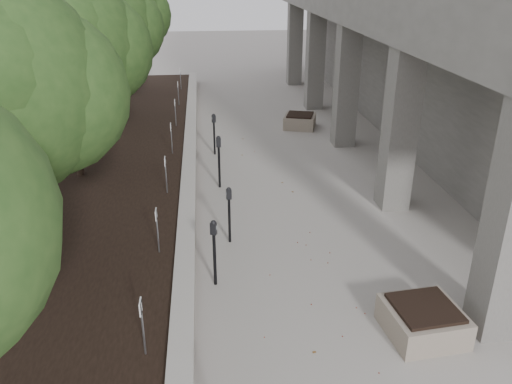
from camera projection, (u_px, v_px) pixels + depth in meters
retaining_wall at (190, 163)px, 15.57m from camera, size 0.39×26.00×0.50m
planting_bed at (64, 169)px, 15.25m from camera, size 7.00×26.00×0.40m
crabapple_tree_3 at (66, 76)px, 13.23m from camera, size 4.60×4.00×5.44m
crabapple_tree_4 at (100, 47)px, 17.78m from camera, size 4.60×4.00×5.44m
crabapple_tree_5 at (120, 30)px, 22.33m from camera, size 4.60×4.00×5.44m
parking_sign_2 at (143, 328)px, 7.53m from camera, size 0.04×0.22×0.96m
parking_sign_3 at (158, 231)px, 10.26m from camera, size 0.04×0.22×0.96m
parking_sign_4 at (166, 175)px, 13.00m from camera, size 0.04×0.22×0.96m
parking_sign_5 at (172, 138)px, 15.73m from camera, size 0.04×0.22×0.96m
parking_sign_6 at (175, 113)px, 18.46m from camera, size 0.04×0.22×0.96m
parking_sign_7 at (178, 94)px, 21.19m from camera, size 0.04×0.22×0.96m
parking_sign_8 at (181, 79)px, 23.92m from camera, size 0.04×0.22×0.96m
parking_meter_2 at (214, 253)px, 9.84m from camera, size 0.16×0.14×1.40m
parking_meter_3 at (229, 215)px, 11.40m from camera, size 0.14×0.11×1.33m
parking_meter_4 at (219, 162)px, 14.22m from camera, size 0.15×0.11×1.50m
parking_meter_5 at (214, 134)px, 16.75m from camera, size 0.16×0.14×1.37m
planter_front at (423, 320)px, 8.65m from camera, size 1.31×1.31×0.56m
planter_back at (300, 121)px, 19.73m from camera, size 1.41×1.41×0.53m
berry_scatter at (261, 229)px, 12.19m from camera, size 3.30×14.10×0.02m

